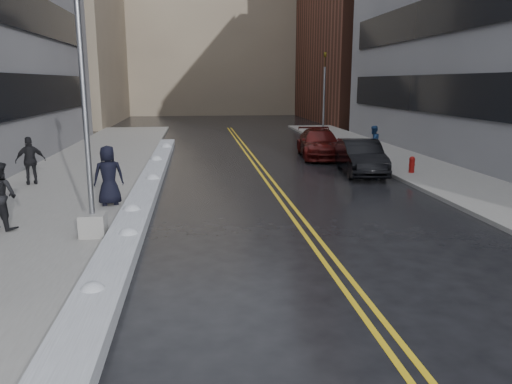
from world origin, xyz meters
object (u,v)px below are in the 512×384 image
object	(u,v)px
pedestrian_d	(31,161)
car_black	(361,157)
pedestrian_east	(373,142)
pedestrian_c	(109,175)
traffic_signal	(324,92)
car_maroon	(319,144)
pedestrian_b	(0,195)
fire_hydrant	(412,164)
lamppost	(87,146)

from	to	relation	value
pedestrian_d	car_black	world-z (taller)	pedestrian_d
pedestrian_d	pedestrian_east	bearing A→B (deg)	176.65
pedestrian_c	traffic_signal	bearing A→B (deg)	-136.13
pedestrian_c	car_maroon	bearing A→B (deg)	-145.85
pedestrian_c	car_black	xyz separation A→B (m)	(10.31, 5.28, -0.36)
pedestrian_b	traffic_signal	bearing A→B (deg)	-96.99
car_maroon	pedestrian_d	bearing A→B (deg)	-147.56
fire_hydrant	pedestrian_b	size ratio (longest dim) A/B	0.39
pedestrian_b	pedestrian_c	size ratio (longest dim) A/B	0.96
pedestrian_d	car_maroon	distance (m)	14.92
traffic_signal	fire_hydrant	bearing A→B (deg)	-87.95
fire_hydrant	pedestrian_c	world-z (taller)	pedestrian_c
lamppost	pedestrian_c	xyz separation A→B (m)	(-0.13, 3.47, -1.40)
fire_hydrant	pedestrian_d	size ratio (longest dim) A/B	0.39
pedestrian_east	car_maroon	world-z (taller)	pedestrian_east
lamppost	pedestrian_d	xyz separation A→B (m)	(-3.75, 7.31, -1.44)
pedestrian_b	pedestrian_d	world-z (taller)	pedestrian_b
pedestrian_c	pedestrian_d	distance (m)	5.28
lamppost	pedestrian_east	bearing A→B (deg)	46.01
traffic_signal	car_black	bearing A→B (deg)	-96.98
lamppost	pedestrian_c	distance (m)	3.74
lamppost	car_maroon	distance (m)	17.08
fire_hydrant	pedestrian_c	xyz separation A→B (m)	(-12.43, -4.53, 0.58)
fire_hydrant	car_black	bearing A→B (deg)	160.49
pedestrian_c	pedestrian_d	world-z (taller)	pedestrian_c
pedestrian_east	car_black	bearing A→B (deg)	32.01
lamppost	car_black	size ratio (longest dim) A/B	1.62
pedestrian_east	car_black	distance (m)	4.29
fire_hydrant	pedestrian_b	world-z (taller)	pedestrian_b
car_maroon	fire_hydrant	bearing A→B (deg)	-60.00
pedestrian_d	fire_hydrant	bearing A→B (deg)	160.81
lamppost	traffic_signal	bearing A→B (deg)	61.79
pedestrian_d	car_black	xyz separation A→B (m)	(13.93, 1.44, -0.32)
fire_hydrant	car_black	xyz separation A→B (m)	(-2.12, 0.75, 0.22)
car_maroon	pedestrian_east	bearing A→B (deg)	-24.38
lamppost	pedestrian_c	bearing A→B (deg)	92.12
pedestrian_b	pedestrian_d	bearing A→B (deg)	-52.32
lamppost	pedestrian_b	world-z (taller)	lamppost
lamppost	pedestrian_b	bearing A→B (deg)	159.76
fire_hydrant	pedestrian_d	bearing A→B (deg)	-177.54
lamppost	car_maroon	world-z (taller)	lamppost
fire_hydrant	car_black	world-z (taller)	car_black
fire_hydrant	pedestrian_d	world-z (taller)	pedestrian_d
pedestrian_b	pedestrian_east	world-z (taller)	pedestrian_b
fire_hydrant	traffic_signal	xyz separation A→B (m)	(-0.50, 14.00, 2.85)
traffic_signal	lamppost	bearing A→B (deg)	-118.21
lamppost	pedestrian_b	xyz separation A→B (m)	(-2.59, 0.96, -1.44)
pedestrian_c	pedestrian_d	xyz separation A→B (m)	(-3.62, 3.84, -0.04)
fire_hydrant	car_maroon	distance (m)	6.64
pedestrian_c	car_maroon	world-z (taller)	pedestrian_c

